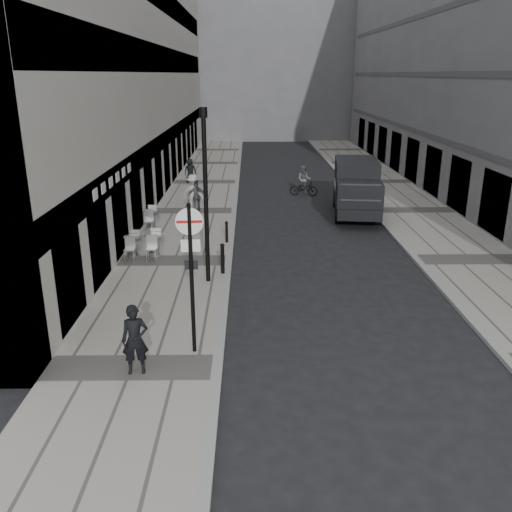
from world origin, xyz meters
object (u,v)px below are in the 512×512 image
Objects in this scene: lamppost at (206,189)px; panel_van at (356,185)px; cyclist at (304,184)px; walking_man at (135,340)px; sign_post at (191,260)px.

panel_van is (6.62, 9.32, -1.76)m from lamppost.
lamppost is 3.26× the size of cyclist.
cyclist is (5.71, 19.52, -0.28)m from walking_man.
sign_post is at bearing 29.44° from walking_man.
cyclist is (-2.13, 4.41, -0.79)m from panel_van.
cyclist is at bearing 64.22° from walking_man.
panel_van is at bearing -53.47° from cyclist.
sign_post is 19.16m from cyclist.
cyclist is at bearing 71.83° from sign_post.
lamppost reaches higher than sign_post.
sign_post is 15.64m from panel_van.
lamppost is (0.00, 4.80, 0.70)m from sign_post.
lamppost is at bearing 68.62° from walking_man.
walking_man is 0.97× the size of cyclist.
lamppost is 11.57m from panel_van.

